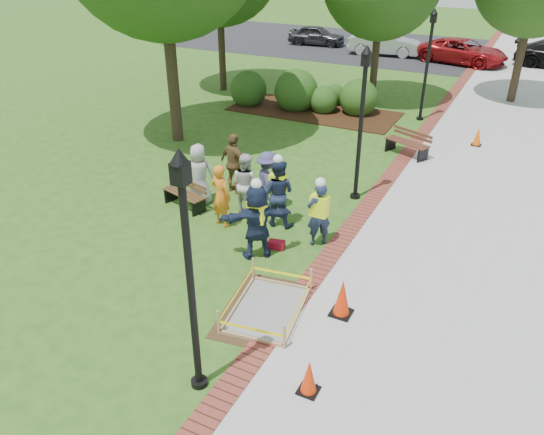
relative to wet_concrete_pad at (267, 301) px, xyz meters
The scene contains 31 objects.
ground 1.57m from the wet_concrete_pad, 152.05° to the left, with size 100.00×100.00×0.00m, color #285116.
sidewalk 11.33m from the wet_concrete_pad, 71.32° to the left, with size 6.00×60.00×0.02m, color #9E9E99.
brick_edging 10.74m from the wet_concrete_pad, 87.98° to the left, with size 0.50×60.00×0.03m, color maroon.
mulch_bed 13.46m from the wet_concrete_pad, 108.96° to the left, with size 7.00×3.00×0.05m, color #381E0F.
parking_lot 27.76m from the wet_concrete_pad, 92.83° to the left, with size 36.00×12.00×0.01m, color black.
wet_concrete_pad is the anchor object (origin of this frame).
bench_near 5.12m from the wet_concrete_pad, 143.72° to the left, with size 1.43×0.80×0.74m.
bench_far 9.60m from the wet_concrete_pad, 87.81° to the left, with size 1.63×1.08×0.84m.
cone_front 2.25m from the wet_concrete_pad, 45.02° to the right, with size 0.34×0.34×0.68m.
cone_back 1.49m from the wet_concrete_pad, 22.45° to the left, with size 0.42×0.42×0.83m.
cone_far 11.90m from the wet_concrete_pad, 78.54° to the left, with size 0.34×0.34×0.67m.
toolbox 2.41m from the wet_concrete_pad, 112.11° to the left, with size 0.40×0.22×0.20m, color maroon.
lamp_near 3.20m from the wet_concrete_pad, 93.07° to the right, with size 0.28×0.28×4.26m.
lamp_mid 6.15m from the wet_concrete_pad, 91.22° to the left, with size 0.28×0.28×4.26m.
lamp_far 13.91m from the wet_concrete_pad, 90.51° to the left, with size 0.28×0.28×4.26m.
shrub_a 14.43m from the wet_concrete_pad, 120.62° to the left, with size 1.60×1.60×1.60m, color #1E4313.
shrub_b 13.78m from the wet_concrete_pad, 112.23° to the left, with size 1.84×1.84×1.84m, color #1E4313.
shrub_c 13.48m from the wet_concrete_pad, 107.22° to the left, with size 1.20×1.20×1.20m, color #1E4313.
shrub_d 13.55m from the wet_concrete_pad, 101.14° to the left, with size 1.57×1.57×1.57m, color #1E4313.
shrub_e 14.68m from the wet_concrete_pad, 105.78° to the left, with size 0.96×0.96×0.96m, color #1E4313.
casual_person_a 5.26m from the wet_concrete_pad, 138.34° to the left, with size 0.65×0.56×1.72m.
casual_person_b 3.82m from the wet_concrete_pad, 135.47° to the left, with size 0.61×0.47×1.68m.
casual_person_c 4.40m from the wet_concrete_pad, 124.90° to the left, with size 0.61×0.47×1.68m.
casual_person_d 5.67m from the wet_concrete_pad, 127.01° to the left, with size 0.65×0.51×1.77m.
casual_person_e 4.52m from the wet_concrete_pad, 117.20° to the left, with size 0.61×0.61×1.65m.
hivis_worker_a 2.22m from the wet_concrete_pad, 123.78° to the left, with size 0.69×0.66×1.99m.
hivis_worker_b 2.95m from the wet_concrete_pad, 92.01° to the left, with size 0.61×0.59×1.77m.
hivis_worker_c 3.68m from the wet_concrete_pad, 113.02° to the left, with size 0.61×0.43×1.94m.
parked_car_a 28.33m from the wet_concrete_pad, 110.66° to the left, with size 4.25×1.85×1.39m, color #28282B.
parked_car_b 25.91m from the wet_concrete_pad, 101.26° to the left, with size 4.77×2.07×1.56m, color #B1B2B6.
parked_car_c 25.12m from the wet_concrete_pad, 90.88° to the left, with size 4.55×1.98×1.48m, color maroon.
Camera 1 is at (5.30, -8.27, 6.77)m, focal length 35.00 mm.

